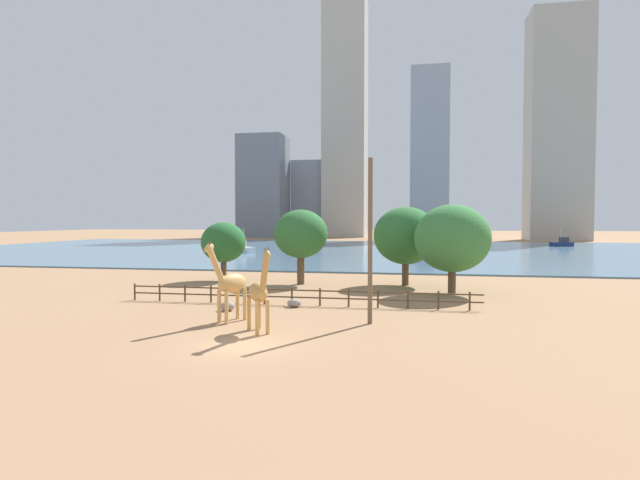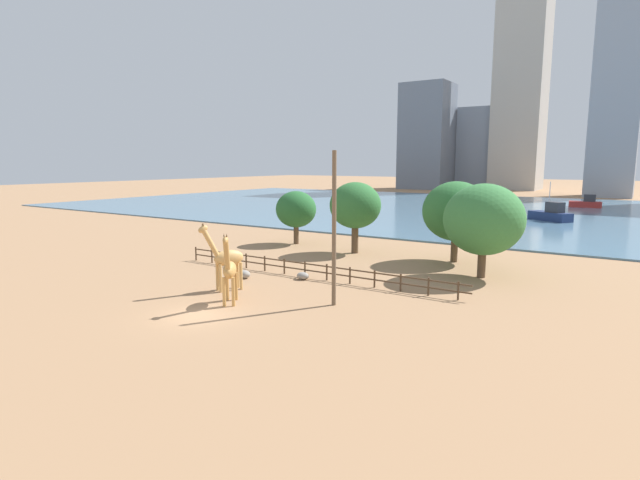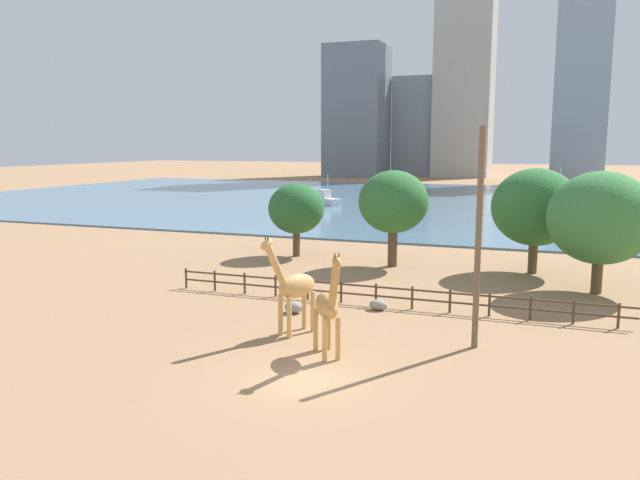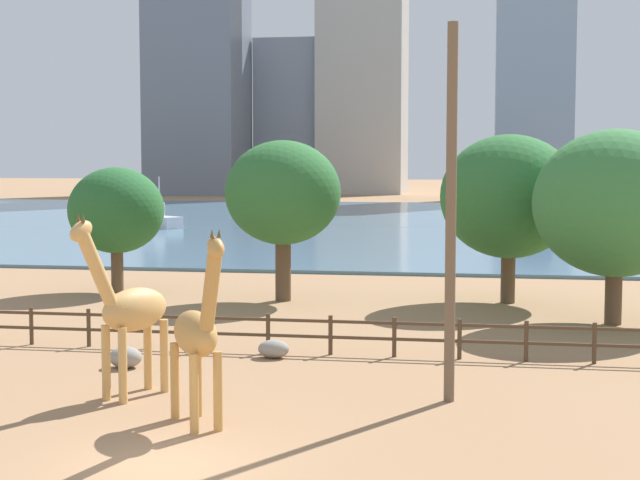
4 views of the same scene
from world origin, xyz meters
TOP-DOWN VIEW (x-y plane):
  - ground_plane at (0.00, 80.00)m, footprint 400.00×400.00m
  - harbor_water at (0.00, 77.00)m, footprint 180.00×86.00m
  - giraffe_tall at (-2.74, 5.42)m, footprint 1.99×3.32m
  - giraffe_companion at (-0.12, 2.97)m, footprint 2.18×2.71m
  - utility_pole at (5.71, 6.45)m, footprint 0.28×0.28m
  - boulder_near_fence at (-0.08, 11.18)m, footprint 1.01×0.78m
  - boulder_by_pole at (-4.25, 8.96)m, footprint 1.02×0.87m
  - enclosure_fence at (-0.20, 12.00)m, footprint 26.12×0.14m
  - tree_left_large at (7.60, 24.73)m, footprint 6.08×6.08m
  - tree_center_broad at (-2.39, 23.70)m, footprint 5.20×5.20m
  - tree_right_tall at (-10.82, 25.13)m, footprint 4.57×4.57m
  - tree_left_small at (11.52, 19.68)m, footprint 6.32×6.32m
  - boat_ferry at (12.07, 93.36)m, footprint 6.12×2.72m
  - boat_tug at (-22.76, 65.27)m, footprint 5.26×4.41m
  - boat_barge at (9.98, 63.96)m, footprint 6.94×5.77m
  - skyline_tower_glass at (13.46, 135.82)m, footprint 11.49×13.44m
  - skyline_block_left at (-43.84, 148.77)m, footprint 15.88×15.13m
  - skyline_block_right at (-28.99, 161.57)m, footprint 13.04×12.82m

SIDE VIEW (x-z plane):
  - ground_plane at x=0.00m, z-range 0.00..0.00m
  - harbor_water at x=0.00m, z-range 0.00..0.20m
  - boulder_near_fence at x=-0.08m, z-range 0.00..0.59m
  - boulder_by_pole at x=-4.25m, z-range 0.00..0.65m
  - enclosure_fence at x=-0.20m, z-range 0.11..1.41m
  - boat_tug at x=-22.76m, z-range -1.33..3.27m
  - boat_ferry at x=12.07m, z-range -0.22..2.39m
  - boat_barge at x=9.98m, z-range -1.82..4.24m
  - giraffe_companion at x=-0.12m, z-range -0.17..4.67m
  - giraffe_tall at x=-2.74m, z-range -0.14..4.90m
  - tree_right_tall at x=-10.82m, z-range 0.92..6.92m
  - tree_left_small at x=11.52m, z-range 0.92..8.46m
  - tree_left_large at x=7.60m, z-range 0.99..8.47m
  - tree_center_broad at x=-2.39m, z-range 1.24..8.47m
  - utility_pole at x=5.71m, z-range 0.00..9.92m
  - skyline_block_right at x=-28.99m, z-range 0.00..28.15m
  - skyline_block_left at x=-43.84m, z-range 0.00..36.03m
  - skyline_tower_glass at x=13.46m, z-range 0.00..52.36m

